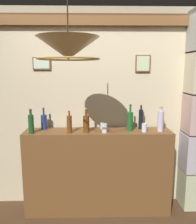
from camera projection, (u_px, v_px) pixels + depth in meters
name	position (u px, v px, depth m)	size (l,w,h in m)	color
panelled_rear_partition	(97.00, 104.00, 3.15)	(3.25, 0.15, 2.62)	beige
bar_shelf_unit	(98.00, 171.00, 3.05)	(1.85, 0.37, 1.08)	brown
liquor_bottle_rum	(69.00, 124.00, 2.84)	(0.06, 0.06, 0.27)	brown
liquor_bottle_rye	(31.00, 123.00, 2.81)	(0.07, 0.07, 0.30)	#194A22
liquor_bottle_scotch	(161.00, 121.00, 2.91)	(0.08, 0.08, 0.31)	silver
liquor_bottle_mezcal	(141.00, 119.00, 3.03)	(0.06, 0.06, 0.31)	black
liquor_bottle_vermouth	(86.00, 123.00, 2.87)	(0.08, 0.08, 0.30)	brown
liquor_bottle_bourbon	(130.00, 121.00, 2.93)	(0.07, 0.07, 0.33)	#1A5824
liquor_bottle_vodka	(44.00, 122.00, 3.01)	(0.08, 0.08, 0.28)	navy
glass_tumbler_rocks	(103.00, 126.00, 3.05)	(0.06, 0.06, 0.08)	silver
glass_tumbler_highball	(144.00, 128.00, 2.89)	(0.06, 0.06, 0.11)	silver
glass_tumbler_shot	(105.00, 128.00, 2.86)	(0.07, 0.07, 0.11)	silver
pendant_lamp	(68.00, 49.00, 2.07)	(0.57, 0.57, 0.59)	beige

